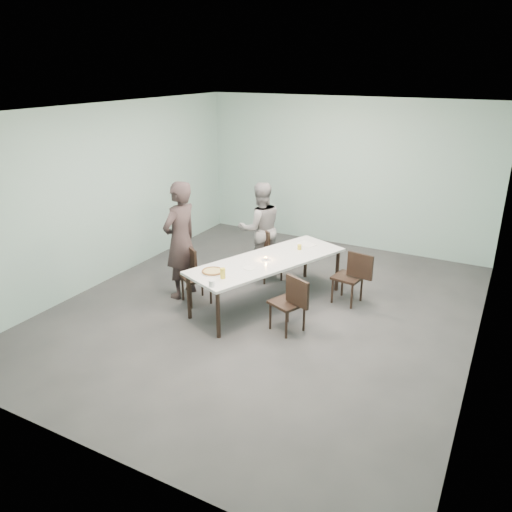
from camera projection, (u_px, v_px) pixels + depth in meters
The scene contains 16 objects.
ground at pixel (265, 309), 7.76m from camera, with size 7.00×7.00×0.00m, color #333335.
room_shell at pixel (266, 181), 7.03m from camera, with size 6.02×7.02×3.01m.
table at pixel (268, 263), 7.72m from camera, with size 1.82×2.75×0.75m.
chair_near_left at pixel (194, 271), 7.91m from camera, with size 0.64×0.58×0.87m.
chair_far_left at pixel (266, 251), 8.76m from camera, with size 0.63×0.58×0.87m.
chair_near_right at pixel (291, 300), 6.94m from camera, with size 0.65×0.55×0.87m.
chair_far_right at pixel (353, 274), 7.79m from camera, with size 0.64×0.48×0.87m.
diner_near at pixel (181, 240), 7.92m from camera, with size 0.70×0.46×1.91m, color black.
diner_far at pixel (260, 228), 8.89m from camera, with size 0.81×0.63×1.67m, color slate.
pizza at pixel (213, 271), 7.21m from camera, with size 0.34×0.34×0.04m.
side_plate at pixel (249, 268), 7.37m from camera, with size 0.18×0.18×0.01m, color white.
beer_glass at pixel (223, 273), 7.00m from camera, with size 0.08×0.08×0.15m, color gold.
water_tumbler at pixel (212, 283), 6.75m from camera, with size 0.08×0.08×0.09m, color silver.
tealight at pixel (266, 259), 7.68m from camera, with size 0.06×0.06×0.05m.
amber_tumbler at pixel (299, 247), 8.11m from camera, with size 0.07×0.07×0.08m, color gold.
menu at pixel (306, 244), 8.35m from camera, with size 0.30×0.22×0.01m, color silver.
Camera 1 is at (3.13, -6.20, 3.57)m, focal length 35.00 mm.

